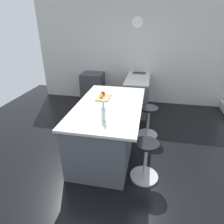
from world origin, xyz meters
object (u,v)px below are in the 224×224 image
oven_range (93,88)px  apple_red (103,93)px  cutting_board (104,98)px  apple_yellow (101,96)px  kitchen_island (107,127)px  stool_middle (145,161)px  stool_by_window (148,122)px  water_bottle (103,113)px

oven_range → apple_red: 2.11m
cutting_board → apple_yellow: apple_yellow is taller
cutting_board → apple_red: 0.11m
kitchen_island → apple_yellow: bearing=-147.4°
kitchen_island → stool_middle: bearing=49.6°
kitchen_island → cutting_board: bearing=-156.6°
stool_by_window → stool_middle: (1.26, 0.00, 0.00)m
oven_range → stool_by_window: size_ratio=1.32×
cutting_board → stool_by_window: bearing=112.5°
cutting_board → apple_yellow: bearing=-42.9°
cutting_board → stool_middle: bearing=43.5°
stool_by_window → cutting_board: (0.35, -0.86, 0.62)m
cutting_board → oven_range: bearing=-157.8°
stool_middle → water_bottle: water_bottle is taller
apple_red → water_bottle: bearing=14.2°
stool_by_window → stool_middle: same height
apple_red → stool_by_window: bearing=106.5°
apple_yellow → oven_range: bearing=-159.0°
stool_middle → cutting_board: bearing=-136.5°
kitchen_island → apple_yellow: (-0.24, -0.15, 0.51)m
kitchen_island → water_bottle: size_ratio=6.38×
stool_middle → apple_red: bearing=-138.2°
kitchen_island → stool_middle: (0.63, 0.74, -0.16)m
kitchen_island → stool_by_window: kitchen_island is taller
apple_yellow → apple_red: bearing=179.2°
oven_range → stool_middle: size_ratio=1.32×
stool_by_window → water_bottle: bearing=-28.0°
oven_range → water_bottle: size_ratio=2.76×
stool_middle → oven_range: bearing=-149.9°
apple_red → kitchen_island: bearing=22.4°
oven_range → apple_red: apple_red is taller
stool_middle → apple_red: (-0.99, -0.89, 0.67)m
water_bottle → stool_middle: bearing=86.8°
kitchen_island → cutting_board: cutting_board is taller
apple_yellow → stool_by_window: bearing=113.7°
cutting_board → water_bottle: (0.87, 0.21, 0.11)m
cutting_board → apple_yellow: 0.07m
stool_by_window → apple_red: bearing=-73.5°
stool_middle → apple_yellow: 1.41m
kitchen_island → stool_middle: kitchen_island is taller
oven_range → stool_middle: 3.32m
stool_by_window → cutting_board: size_ratio=1.81×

